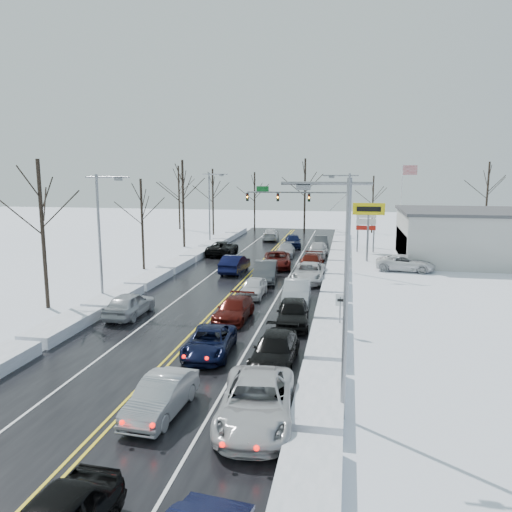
% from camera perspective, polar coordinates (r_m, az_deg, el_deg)
% --- Properties ---
extents(ground, '(160.00, 160.00, 0.00)m').
position_cam_1_polar(ground, '(37.95, -2.74, -4.36)').
color(ground, white).
rests_on(ground, ground).
extents(road_surface, '(14.00, 84.00, 0.01)m').
position_cam_1_polar(road_surface, '(39.84, -2.08, -3.67)').
color(road_surface, black).
rests_on(road_surface, ground).
extents(snow_bank_left, '(1.90, 72.00, 0.67)m').
position_cam_1_polar(snow_bank_left, '(42.12, -12.24, -3.16)').
color(snow_bank_left, white).
rests_on(snow_bank_left, ground).
extents(snow_bank_right, '(1.90, 72.00, 0.67)m').
position_cam_1_polar(snow_bank_right, '(38.93, 8.93, -4.11)').
color(snow_bank_right, white).
rests_on(snow_bank_right, ground).
extents(traffic_signal_mast, '(13.28, 0.39, 8.00)m').
position_cam_1_polar(traffic_signal_mast, '(64.11, 6.03, 6.32)').
color(traffic_signal_mast, slate).
rests_on(traffic_signal_mast, ground).
extents(tires_plus_sign, '(3.20, 0.34, 6.00)m').
position_cam_1_polar(tires_plus_sign, '(52.02, 12.74, 4.82)').
color(tires_plus_sign, slate).
rests_on(tires_plus_sign, ground).
extents(used_vehicles_sign, '(2.20, 0.22, 4.65)m').
position_cam_1_polar(used_vehicles_sign, '(58.15, 12.47, 3.67)').
color(used_vehicles_sign, slate).
rests_on(used_vehicles_sign, ground).
extents(speed_limit_sign, '(0.55, 0.09, 2.35)m').
position_cam_1_polar(speed_limit_sign, '(28.83, 9.61, -5.70)').
color(speed_limit_sign, slate).
rests_on(speed_limit_sign, ground).
extents(flagpole, '(1.87, 1.20, 10.00)m').
position_cam_1_polar(flagpole, '(66.23, 16.41, 6.48)').
color(flagpole, silver).
rests_on(flagpole, ground).
extents(dealership_building, '(20.40, 12.40, 5.30)m').
position_cam_1_polar(dealership_building, '(56.38, 26.40, 2.02)').
color(dealership_building, '#BABAB4').
rests_on(dealership_building, ground).
extents(streetlight_se, '(3.20, 0.25, 9.00)m').
position_cam_1_polar(streetlight_se, '(18.24, 9.66, -2.85)').
color(streetlight_se, slate).
rests_on(streetlight_se, ground).
extents(streetlight_ne, '(3.20, 0.25, 9.00)m').
position_cam_1_polar(streetlight_ne, '(45.98, 10.27, 4.68)').
color(streetlight_ne, slate).
rests_on(streetlight_ne, ground).
extents(streetlight_sw, '(3.20, 0.25, 9.00)m').
position_cam_1_polar(streetlight_sw, '(36.19, -17.22, 3.07)').
color(streetlight_sw, slate).
rests_on(streetlight_sw, ground).
extents(streetlight_nw, '(3.20, 0.25, 9.00)m').
position_cam_1_polar(streetlight_nw, '(62.25, -5.18, 6.08)').
color(streetlight_nw, slate).
rests_on(streetlight_nw, ground).
extents(tree_left_b, '(4.00, 4.00, 10.00)m').
position_cam_1_polar(tree_left_b, '(35.97, -23.38, 5.35)').
color(tree_left_b, '#2D231C').
rests_on(tree_left_b, ground).
extents(tree_left_c, '(3.40, 3.40, 8.50)m').
position_cam_1_polar(tree_left_c, '(47.87, -12.94, 5.54)').
color(tree_left_c, '#2D231C').
rests_on(tree_left_c, ground).
extents(tree_left_d, '(4.20, 4.20, 10.50)m').
position_cam_1_polar(tree_left_d, '(61.10, -8.36, 7.85)').
color(tree_left_d, '#2D231C').
rests_on(tree_left_d, ground).
extents(tree_left_e, '(3.80, 3.80, 9.50)m').
position_cam_1_polar(tree_left_e, '(72.48, -4.96, 7.65)').
color(tree_left_e, '#2D231C').
rests_on(tree_left_e, ground).
extents(tree_far_a, '(4.00, 4.00, 10.00)m').
position_cam_1_polar(tree_far_a, '(80.34, -8.82, 8.02)').
color(tree_far_a, '#2D231C').
rests_on(tree_far_a, ground).
extents(tree_far_b, '(3.60, 3.60, 9.00)m').
position_cam_1_polar(tree_far_b, '(78.22, -0.16, 7.58)').
color(tree_far_b, '#2D231C').
rests_on(tree_far_b, ground).
extents(tree_far_c, '(4.40, 4.40, 11.00)m').
position_cam_1_polar(tree_far_c, '(75.11, 5.63, 8.51)').
color(tree_far_c, '#2D231C').
rests_on(tree_far_c, ground).
extents(tree_far_d, '(3.40, 3.40, 8.50)m').
position_cam_1_polar(tree_far_d, '(76.46, 13.24, 7.01)').
color(tree_far_d, '#2D231C').
rests_on(tree_far_d, ground).
extents(tree_far_e, '(4.20, 4.20, 10.50)m').
position_cam_1_polar(tree_far_e, '(79.27, 24.99, 7.47)').
color(tree_far_e, '#2D231C').
rests_on(tree_far_e, ground).
extents(queued_car_1, '(1.81, 4.44, 1.43)m').
position_cam_1_polar(queued_car_1, '(20.47, -10.73, -17.28)').
color(queued_car_1, '#9FA2A7').
rests_on(queued_car_1, ground).
extents(queued_car_2, '(2.49, 4.91, 1.33)m').
position_cam_1_polar(queued_car_2, '(25.99, -5.32, -11.13)').
color(queued_car_2, black).
rests_on(queued_car_2, ground).
extents(queued_car_3, '(2.06, 4.75, 1.36)m').
position_cam_1_polar(queued_car_3, '(31.55, -2.52, -7.30)').
color(queued_car_3, '#450D09').
rests_on(queued_car_3, ground).
extents(queued_car_4, '(1.70, 4.11, 1.39)m').
position_cam_1_polar(queued_car_4, '(37.22, -0.29, -4.63)').
color(queued_car_4, silver).
rests_on(queued_car_4, ground).
extents(queued_car_5, '(2.27, 5.34, 1.71)m').
position_cam_1_polar(queued_car_5, '(42.16, 1.10, -2.92)').
color(queued_car_5, '#3E4143').
rests_on(queued_car_5, ground).
extents(queued_car_6, '(3.27, 5.83, 1.54)m').
position_cam_1_polar(queued_car_6, '(48.17, 2.42, -1.32)').
color(queued_car_6, '#440C09').
rests_on(queued_car_6, ground).
extents(queued_car_7, '(2.09, 4.70, 1.34)m').
position_cam_1_polar(queued_car_7, '(54.59, 3.40, -0.02)').
color(queued_car_7, '#9D9FA4').
rests_on(queued_car_7, ground).
extents(queued_car_8, '(2.50, 4.96, 1.62)m').
position_cam_1_polar(queued_car_8, '(60.93, 4.23, 0.99)').
color(queued_car_8, '#0B1233').
rests_on(queued_car_8, ground).
extents(queued_car_10, '(3.21, 6.07, 1.63)m').
position_cam_1_polar(queued_car_10, '(19.52, 0.03, -18.51)').
color(queued_car_10, silver).
rests_on(queued_car_10, ground).
extents(queued_car_11, '(2.12, 4.99, 1.44)m').
position_cam_1_polar(queued_car_11, '(24.72, 2.18, -12.22)').
color(queued_car_11, black).
rests_on(queued_car_11, ground).
extents(queued_car_12, '(2.28, 4.86, 1.61)m').
position_cam_1_polar(queued_car_12, '(30.51, 4.22, -7.91)').
color(queued_car_12, black).
rests_on(queued_car_12, ground).
extents(queued_car_13, '(1.99, 5.18, 1.68)m').
position_cam_1_polar(queued_car_13, '(35.20, 4.67, -5.51)').
color(queued_car_13, '#ACAFB4').
rests_on(queued_car_13, ground).
extents(queued_car_14, '(2.65, 5.65, 1.56)m').
position_cam_1_polar(queued_car_14, '(42.36, 6.07, -2.91)').
color(queued_car_14, silver).
rests_on(queued_car_14, ground).
extents(queued_car_15, '(2.37, 5.20, 1.48)m').
position_cam_1_polar(queued_car_15, '(47.28, 6.27, -1.59)').
color(queued_car_15, '#4B110A').
rests_on(queued_car_15, ground).
extents(queued_car_16, '(2.11, 4.97, 1.68)m').
position_cam_1_polar(queued_car_16, '(54.16, 7.03, -0.15)').
color(queued_car_16, '#B9B9BB').
rests_on(queued_car_16, ground).
extents(queued_car_17, '(2.12, 4.55, 1.44)m').
position_cam_1_polar(queued_car_17, '(60.82, 7.38, 0.92)').
color(queued_car_17, '#393B3D').
rests_on(queued_car_17, ground).
extents(oncoming_car_0, '(1.99, 5.08, 1.65)m').
position_cam_1_polar(oncoming_car_0, '(45.85, -2.44, -1.89)').
color(oncoming_car_0, black).
rests_on(oncoming_car_0, ground).
extents(oncoming_car_1, '(2.80, 5.66, 1.54)m').
position_cam_1_polar(oncoming_car_1, '(55.52, -3.82, 0.14)').
color(oncoming_car_1, black).
rests_on(oncoming_car_1, ground).
extents(oncoming_car_2, '(2.62, 5.42, 1.52)m').
position_cam_1_polar(oncoming_car_2, '(67.15, 1.69, 1.83)').
color(oncoming_car_2, silver).
rests_on(oncoming_car_2, ground).
extents(oncoming_car_3, '(1.97, 4.71, 1.59)m').
position_cam_1_polar(oncoming_car_3, '(33.28, -14.22, -6.69)').
color(oncoming_car_3, '#ADB0B5').
rests_on(oncoming_car_3, ground).
extents(parked_car_0, '(5.61, 3.15, 1.48)m').
position_cam_1_polar(parked_car_0, '(48.60, 16.66, -1.63)').
color(parked_car_0, white).
rests_on(parked_car_0, ground).
extents(parked_car_1, '(2.15, 4.72, 1.34)m').
position_cam_1_polar(parked_car_1, '(54.56, 19.42, -0.57)').
color(parked_car_1, '#383A3D').
rests_on(parked_car_1, ground).
extents(parked_car_2, '(2.04, 4.76, 1.60)m').
position_cam_1_polar(parked_car_2, '(60.33, 16.76, 0.52)').
color(parked_car_2, black).
rests_on(parked_car_2, ground).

